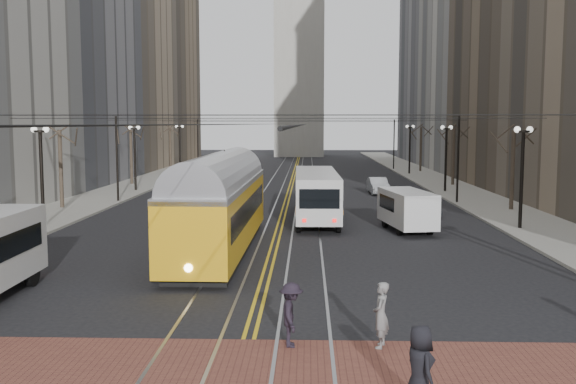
# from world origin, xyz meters

# --- Properties ---
(ground) EXTENTS (260.00, 260.00, 0.00)m
(ground) POSITION_xyz_m (0.00, 0.00, 0.00)
(ground) COLOR black
(ground) RESTS_ON ground
(sidewalk_left) EXTENTS (5.00, 140.00, 0.15)m
(sidewalk_left) POSITION_xyz_m (-15.00, 45.00, 0.07)
(sidewalk_left) COLOR gray
(sidewalk_left) RESTS_ON ground
(sidewalk_right) EXTENTS (5.00, 140.00, 0.15)m
(sidewalk_right) POSITION_xyz_m (15.00, 45.00, 0.07)
(sidewalk_right) COLOR gray
(sidewalk_right) RESTS_ON ground
(crosswalk_band) EXTENTS (25.00, 6.00, 0.01)m
(crosswalk_band) POSITION_xyz_m (0.00, -4.00, 0.01)
(crosswalk_band) COLOR brown
(crosswalk_band) RESTS_ON ground
(streetcar_rails) EXTENTS (4.80, 130.00, 0.02)m
(streetcar_rails) POSITION_xyz_m (0.00, 45.00, 0.00)
(streetcar_rails) COLOR gray
(streetcar_rails) RESTS_ON ground
(centre_lines) EXTENTS (0.42, 130.00, 0.01)m
(centre_lines) POSITION_xyz_m (0.00, 45.00, 0.01)
(centre_lines) COLOR gold
(centre_lines) RESTS_ON ground
(building_left_mid) EXTENTS (16.00, 20.00, 34.00)m
(building_left_mid) POSITION_xyz_m (-25.50, 46.00, 17.00)
(building_left_mid) COLOR slate
(building_left_mid) RESTS_ON ground
(building_left_far) EXTENTS (16.00, 20.00, 40.00)m
(building_left_far) POSITION_xyz_m (-25.50, 86.00, 20.00)
(building_left_far) COLOR brown
(building_left_far) RESTS_ON ground
(building_right_mid) EXTENTS (16.00, 20.00, 34.00)m
(building_right_mid) POSITION_xyz_m (25.50, 46.00, 17.00)
(building_right_mid) COLOR brown
(building_right_mid) RESTS_ON ground
(building_right_far) EXTENTS (16.00, 20.00, 40.00)m
(building_right_far) POSITION_xyz_m (25.50, 86.00, 20.00)
(building_right_far) COLOR slate
(building_right_far) RESTS_ON ground
(lamp_posts) EXTENTS (27.60, 57.20, 5.60)m
(lamp_posts) POSITION_xyz_m (-0.00, 28.75, 2.80)
(lamp_posts) COLOR black
(lamp_posts) RESTS_ON ground
(street_trees) EXTENTS (31.68, 53.28, 5.60)m
(street_trees) POSITION_xyz_m (0.00, 35.25, 2.80)
(street_trees) COLOR #382D23
(street_trees) RESTS_ON ground
(trolley_wires) EXTENTS (25.96, 120.00, 6.60)m
(trolley_wires) POSITION_xyz_m (0.00, 34.83, 3.77)
(trolley_wires) COLOR black
(trolley_wires) RESTS_ON ground
(streetcar) EXTENTS (3.04, 15.22, 3.58)m
(streetcar) POSITION_xyz_m (-2.50, 11.57, 1.79)
(streetcar) COLOR gold
(streetcar) RESTS_ON ground
(rear_bus) EXTENTS (2.72, 11.67, 3.03)m
(rear_bus) POSITION_xyz_m (2.18, 21.50, 1.52)
(rear_bus) COLOR silver
(rear_bus) RESTS_ON ground
(cargo_van) EXTENTS (2.80, 5.43, 2.29)m
(cargo_van) POSITION_xyz_m (7.22, 17.49, 1.14)
(cargo_van) COLOR silver
(cargo_van) RESTS_ON ground
(sedan_grey) EXTENTS (2.25, 4.35, 1.42)m
(sedan_grey) POSITION_xyz_m (9.29, 24.37, 0.71)
(sedan_grey) COLOR #393B40
(sedan_grey) RESTS_ON ground
(sedan_silver) EXTENTS (1.70, 4.33, 1.40)m
(sedan_silver) POSITION_xyz_m (7.70, 36.88, 0.70)
(sedan_silver) COLOR #A1A4A9
(sedan_silver) RESTS_ON ground
(pedestrian_a) EXTENTS (0.84, 1.04, 1.84)m
(pedestrian_a) POSITION_xyz_m (4.00, -5.35, 0.93)
(pedestrian_a) COLOR black
(pedestrian_a) RESTS_ON crosswalk_band
(pedestrian_b) EXTENTS (0.58, 0.74, 1.79)m
(pedestrian_b) POSITION_xyz_m (3.63, -1.50, 0.91)
(pedestrian_b) COLOR slate
(pedestrian_b) RESTS_ON crosswalk_band
(pedestrian_d) EXTENTS (0.71, 1.17, 1.76)m
(pedestrian_d) POSITION_xyz_m (1.21, -1.50, 0.89)
(pedestrian_d) COLOR black
(pedestrian_d) RESTS_ON crosswalk_band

